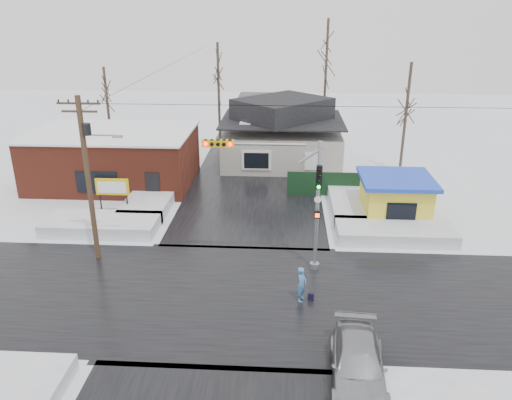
# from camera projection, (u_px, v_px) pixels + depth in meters

# --- Properties ---
(ground) EXTENTS (120.00, 120.00, 0.00)m
(ground) POSITION_uv_depth(u_px,v_px,m) (235.00, 296.00, 24.16)
(ground) COLOR white
(ground) RESTS_ON ground
(road_ns) EXTENTS (10.00, 120.00, 0.02)m
(road_ns) POSITION_uv_depth(u_px,v_px,m) (235.00, 296.00, 24.16)
(road_ns) COLOR black
(road_ns) RESTS_ON ground
(road_ew) EXTENTS (120.00, 10.00, 0.02)m
(road_ew) POSITION_uv_depth(u_px,v_px,m) (235.00, 296.00, 24.16)
(road_ew) COLOR black
(road_ew) RESTS_ON ground
(snowbank_nw) EXTENTS (7.00, 3.00, 0.80)m
(snowbank_nw) POSITION_uv_depth(u_px,v_px,m) (102.00, 225.00, 31.02)
(snowbank_nw) COLOR white
(snowbank_nw) RESTS_ON ground
(snowbank_ne) EXTENTS (7.00, 3.00, 0.80)m
(snowbank_ne) POSITION_uv_depth(u_px,v_px,m) (395.00, 232.00, 30.02)
(snowbank_ne) COLOR white
(snowbank_ne) RESTS_ON ground
(snowbank_nside_w) EXTENTS (3.00, 8.00, 0.80)m
(snowbank_nside_w) POSITION_uv_depth(u_px,v_px,m) (154.00, 196.00, 35.55)
(snowbank_nside_w) COLOR white
(snowbank_nside_w) RESTS_ON ground
(snowbank_nside_e) EXTENTS (3.00, 8.00, 0.80)m
(snowbank_nside_e) POSITION_uv_depth(u_px,v_px,m) (351.00, 201.00, 34.77)
(snowbank_nside_e) COLOR white
(snowbank_nside_e) RESTS_ON ground
(traffic_signal) EXTENTS (6.05, 0.68, 7.00)m
(traffic_signal) POSITION_uv_depth(u_px,v_px,m) (287.00, 188.00, 25.12)
(traffic_signal) COLOR gray
(traffic_signal) RESTS_ON ground
(utility_pole) EXTENTS (3.15, 0.44, 9.00)m
(utility_pole) POSITION_uv_depth(u_px,v_px,m) (88.00, 170.00, 25.98)
(utility_pole) COLOR #382619
(utility_pole) RESTS_ON ground
(brick_building) EXTENTS (12.20, 8.20, 4.12)m
(brick_building) POSITION_uv_depth(u_px,v_px,m) (114.00, 157.00, 38.87)
(brick_building) COLOR maroon
(brick_building) RESTS_ON ground
(marquee_sign) EXTENTS (2.20, 0.21, 2.55)m
(marquee_sign) POSITION_uv_depth(u_px,v_px,m) (112.00, 188.00, 32.78)
(marquee_sign) COLOR black
(marquee_sign) RESTS_ON ground
(house) EXTENTS (10.40, 8.40, 5.76)m
(house) POSITION_uv_depth(u_px,v_px,m) (282.00, 134.00, 43.52)
(house) COLOR #A9A398
(house) RESTS_ON ground
(kiosk) EXTENTS (4.60, 4.60, 2.88)m
(kiosk) POSITION_uv_depth(u_px,v_px,m) (395.00, 198.00, 32.38)
(kiosk) COLOR yellow
(kiosk) RESTS_ON ground
(fence) EXTENTS (8.00, 0.12, 1.80)m
(fence) POSITION_uv_depth(u_px,v_px,m) (342.00, 184.00, 36.48)
(fence) COLOR black
(fence) RESTS_ON ground
(tree_far_left) EXTENTS (3.00, 3.00, 10.00)m
(tree_far_left) POSITION_uv_depth(u_px,v_px,m) (218.00, 65.00, 45.62)
(tree_far_left) COLOR #332821
(tree_far_left) RESTS_ON ground
(tree_far_mid) EXTENTS (3.00, 3.00, 12.00)m
(tree_far_mid) POSITION_uv_depth(u_px,v_px,m) (327.00, 46.00, 46.34)
(tree_far_mid) COLOR #332821
(tree_far_mid) RESTS_ON ground
(tree_far_right) EXTENTS (3.00, 3.00, 9.00)m
(tree_far_right) POSITION_uv_depth(u_px,v_px,m) (409.00, 86.00, 39.45)
(tree_far_right) COLOR #332821
(tree_far_right) RESTS_ON ground
(tree_far_west) EXTENTS (3.00, 3.00, 8.00)m
(tree_far_west) POSITION_uv_depth(u_px,v_px,m) (105.00, 85.00, 44.90)
(tree_far_west) COLOR #332821
(tree_far_west) RESTS_ON ground
(pedestrian) EXTENTS (0.63, 0.75, 1.75)m
(pedestrian) POSITION_uv_depth(u_px,v_px,m) (302.00, 285.00, 23.48)
(pedestrian) COLOR #437DBC
(pedestrian) RESTS_ON ground
(car) EXTENTS (2.31, 5.04, 1.43)m
(car) POSITION_uv_depth(u_px,v_px,m) (358.00, 365.00, 18.49)
(car) COLOR #A3A4AA
(car) RESTS_ON ground
(shopping_bag) EXTENTS (0.30, 0.17, 0.35)m
(shopping_bag) POSITION_uv_depth(u_px,v_px,m) (311.00, 297.00, 23.76)
(shopping_bag) COLOR black
(shopping_bag) RESTS_ON ground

